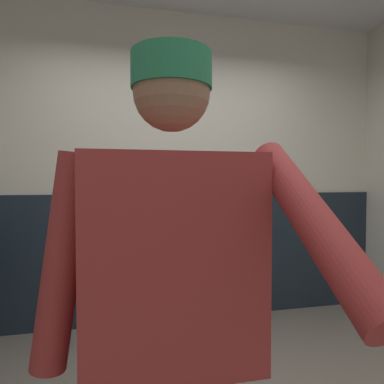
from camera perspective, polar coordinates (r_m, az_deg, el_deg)
wall_back at (r=3.22m, az=-3.32°, el=4.18°), size 4.75×0.12×2.86m
wainscot_band_back at (r=3.23m, az=-3.07°, el=-10.83°), size 4.15×0.03×1.18m
urinal_solo at (r=3.10m, az=1.47°, el=-7.85°), size 0.40×0.34×1.24m
person at (r=0.97m, az=-3.29°, el=-18.61°), size 0.69×0.60×1.64m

